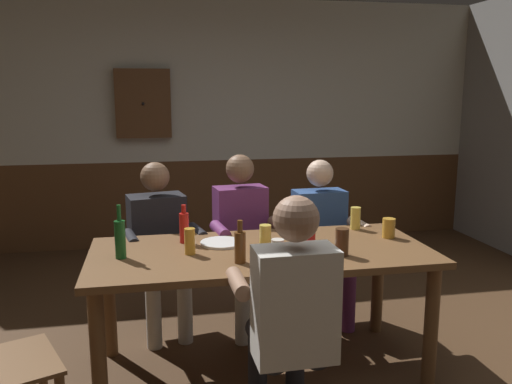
{
  "coord_description": "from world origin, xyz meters",
  "views": [
    {
      "loc": [
        -0.61,
        -2.75,
        1.66
      ],
      "look_at": [
        0.0,
        0.31,
        1.07
      ],
      "focal_mm": 37.16,
      "sensor_mm": 36.0,
      "label": 1
    }
  ],
  "objects_px": {
    "person_3": "(290,309)",
    "condiment_caddy": "(317,247)",
    "plate_0": "(221,243)",
    "wall_dart_cabinet": "(143,104)",
    "dining_table": "(261,266)",
    "pint_glass_4": "(278,249)",
    "pint_glass_5": "(342,242)",
    "pint_glass_3": "(389,228)",
    "person_0": "(159,240)",
    "bottle_0": "(309,242)",
    "person_2": "(323,234)",
    "pint_glass_0": "(190,241)",
    "pint_glass_1": "(265,235)",
    "bottle_3": "(120,238)",
    "bottle_1": "(240,246)",
    "pint_glass_2": "(355,218)",
    "person_1": "(244,235)",
    "bottle_2": "(184,227)"
  },
  "relations": [
    {
      "from": "person_3",
      "to": "condiment_caddy",
      "type": "distance_m",
      "value": 0.67
    },
    {
      "from": "plate_0",
      "to": "wall_dart_cabinet",
      "type": "distance_m",
      "value": 2.73
    },
    {
      "from": "condiment_caddy",
      "to": "dining_table",
      "type": "bearing_deg",
      "value": 163.07
    },
    {
      "from": "dining_table",
      "to": "person_3",
      "type": "distance_m",
      "value": 0.67
    },
    {
      "from": "dining_table",
      "to": "plate_0",
      "type": "xyz_separation_m",
      "value": [
        -0.21,
        0.15,
        0.11
      ]
    },
    {
      "from": "condiment_caddy",
      "to": "pint_glass_4",
      "type": "height_order",
      "value": "pint_glass_4"
    },
    {
      "from": "pint_glass_4",
      "to": "pint_glass_5",
      "type": "height_order",
      "value": "pint_glass_5"
    },
    {
      "from": "pint_glass_3",
      "to": "pint_glass_5",
      "type": "distance_m",
      "value": 0.51
    },
    {
      "from": "person_0",
      "to": "bottle_0",
      "type": "xyz_separation_m",
      "value": [
        0.78,
        -0.96,
        0.21
      ]
    },
    {
      "from": "person_2",
      "to": "pint_glass_5",
      "type": "height_order",
      "value": "person_2"
    },
    {
      "from": "person_0",
      "to": "pint_glass_0",
      "type": "relative_size",
      "value": 7.96
    },
    {
      "from": "person_0",
      "to": "pint_glass_1",
      "type": "height_order",
      "value": "person_0"
    },
    {
      "from": "person_3",
      "to": "bottle_3",
      "type": "relative_size",
      "value": 4.06
    },
    {
      "from": "person_2",
      "to": "pint_glass_1",
      "type": "height_order",
      "value": "person_2"
    },
    {
      "from": "bottle_1",
      "to": "pint_glass_2",
      "type": "xyz_separation_m",
      "value": [
        0.87,
        0.55,
        -0.02
      ]
    },
    {
      "from": "bottle_3",
      "to": "pint_glass_3",
      "type": "relative_size",
      "value": 2.44
    },
    {
      "from": "person_1",
      "to": "pint_glass_1",
      "type": "relative_size",
      "value": 9.77
    },
    {
      "from": "dining_table",
      "to": "bottle_2",
      "type": "xyz_separation_m",
      "value": [
        -0.43,
        0.23,
        0.2
      ]
    },
    {
      "from": "pint_glass_1",
      "to": "pint_glass_3",
      "type": "height_order",
      "value": "pint_glass_1"
    },
    {
      "from": "bottle_1",
      "to": "dining_table",
      "type": "bearing_deg",
      "value": 53.54
    },
    {
      "from": "dining_table",
      "to": "wall_dart_cabinet",
      "type": "height_order",
      "value": "wall_dart_cabinet"
    },
    {
      "from": "person_0",
      "to": "plate_0",
      "type": "distance_m",
      "value": 0.64
    },
    {
      "from": "dining_table",
      "to": "condiment_caddy",
      "type": "relative_size",
      "value": 14.05
    },
    {
      "from": "person_1",
      "to": "bottle_0",
      "type": "bearing_deg",
      "value": 94.69
    },
    {
      "from": "person_0",
      "to": "pint_glass_1",
      "type": "bearing_deg",
      "value": 124.9
    },
    {
      "from": "person_1",
      "to": "bottle_2",
      "type": "xyz_separation_m",
      "value": [
        -0.44,
        -0.43,
        0.19
      ]
    },
    {
      "from": "person_0",
      "to": "pint_glass_1",
      "type": "xyz_separation_m",
      "value": [
        0.62,
        -0.6,
        0.16
      ]
    },
    {
      "from": "bottle_1",
      "to": "pint_glass_5",
      "type": "height_order",
      "value": "bottle_1"
    },
    {
      "from": "bottle_2",
      "to": "bottle_3",
      "type": "bearing_deg",
      "value": -146.67
    },
    {
      "from": "bottle_1",
      "to": "person_0",
      "type": "bearing_deg",
      "value": 114.99
    },
    {
      "from": "pint_glass_2",
      "to": "person_1",
      "type": "bearing_deg",
      "value": 154.92
    },
    {
      "from": "pint_glass_0",
      "to": "pint_glass_3",
      "type": "relative_size",
      "value": 1.21
    },
    {
      "from": "bottle_1",
      "to": "pint_glass_2",
      "type": "distance_m",
      "value": 1.03
    },
    {
      "from": "dining_table",
      "to": "pint_glass_5",
      "type": "height_order",
      "value": "pint_glass_5"
    },
    {
      "from": "bottle_3",
      "to": "pint_glass_2",
      "type": "height_order",
      "value": "bottle_3"
    },
    {
      "from": "bottle_0",
      "to": "bottle_1",
      "type": "height_order",
      "value": "bottle_0"
    },
    {
      "from": "plate_0",
      "to": "bottle_2",
      "type": "xyz_separation_m",
      "value": [
        -0.22,
        0.07,
        0.09
      ]
    },
    {
      "from": "plate_0",
      "to": "bottle_2",
      "type": "relative_size",
      "value": 1.08
    },
    {
      "from": "person_1",
      "to": "bottle_1",
      "type": "bearing_deg",
      "value": 72.02
    },
    {
      "from": "pint_glass_5",
      "to": "pint_glass_2",
      "type": "bearing_deg",
      "value": 61.22
    },
    {
      "from": "bottle_3",
      "to": "pint_glass_1",
      "type": "bearing_deg",
      "value": 5.79
    },
    {
      "from": "dining_table",
      "to": "pint_glass_1",
      "type": "relative_size",
      "value": 15.68
    },
    {
      "from": "bottle_1",
      "to": "bottle_2",
      "type": "distance_m",
      "value": 0.52
    },
    {
      "from": "person_2",
      "to": "plate_0",
      "type": "xyz_separation_m",
      "value": [
        -0.81,
        -0.51,
        0.12
      ]
    },
    {
      "from": "person_3",
      "to": "pint_glass_3",
      "type": "xyz_separation_m",
      "value": [
        0.84,
        0.77,
        0.15
      ]
    },
    {
      "from": "pint_glass_0",
      "to": "pint_glass_1",
      "type": "distance_m",
      "value": 0.46
    },
    {
      "from": "bottle_0",
      "to": "person_3",
      "type": "bearing_deg",
      "value": -117.58
    },
    {
      "from": "bottle_3",
      "to": "dining_table",
      "type": "bearing_deg",
      "value": 0.8
    },
    {
      "from": "person_1",
      "to": "pint_glass_2",
      "type": "xyz_separation_m",
      "value": [
        0.7,
        -0.33,
        0.17
      ]
    },
    {
      "from": "dining_table",
      "to": "person_3",
      "type": "relative_size",
      "value": 1.61
    }
  ]
}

